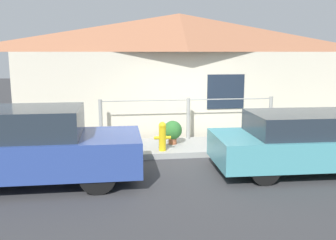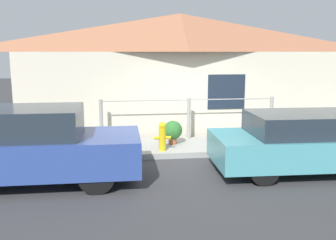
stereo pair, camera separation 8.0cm
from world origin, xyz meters
name	(u,v)px [view 2 (the right image)]	position (x,y,z in m)	size (l,w,h in m)	color
ground_plane	(200,158)	(0.00, 0.00, 0.00)	(60.00, 60.00, 0.00)	#38383A
sidewalk	(193,147)	(0.00, 0.82, 0.07)	(24.00, 1.65, 0.14)	#9E9E99
house	(181,39)	(0.00, 2.95, 2.92)	(9.94, 2.23, 3.69)	beige
fence	(189,116)	(0.00, 1.50, 0.77)	(4.90, 0.10, 1.14)	#999993
car_left	(25,146)	(-3.71, -1.29, 0.74)	(4.30, 1.70, 1.49)	#2D4793
car_right	(310,142)	(2.10, -1.29, 0.64)	(4.24, 1.83, 1.27)	teal
fire_hydrant	(162,136)	(-0.88, 0.29, 0.52)	(0.41, 0.18, 0.72)	yellow
potted_plant_near_hydrant	(173,131)	(-0.52, 0.92, 0.50)	(0.49, 0.49, 0.62)	#9E5638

